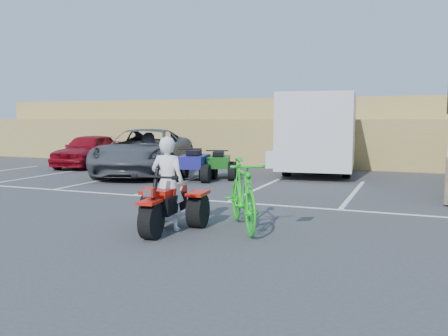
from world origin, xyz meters
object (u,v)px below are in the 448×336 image
at_px(red_car, 89,150).
at_px(quad_atv_blue, 194,180).
at_px(rider, 168,183).
at_px(grey_pickup, 145,152).
at_px(cargo_trailer, 321,131).
at_px(red_trike_atv, 165,231).
at_px(green_dirt_bike, 243,194).
at_px(quad_atv_green, 218,178).

bearing_deg(red_car, quad_atv_blue, -30.35).
height_order(rider, quad_atv_blue, rider).
bearing_deg(quad_atv_blue, rider, -80.32).
relative_size(grey_pickup, cargo_trailer, 0.93).
distance_m(red_trike_atv, grey_pickup, 9.19).
relative_size(red_trike_atv, green_dirt_bike, 0.77).
xyz_separation_m(grey_pickup, quad_atv_blue, (2.47, -0.97, -0.83)).
bearing_deg(rider, green_dirt_bike, -160.91).
relative_size(red_car, quad_atv_blue, 2.39).
bearing_deg(red_car, rider, -54.61).
height_order(red_trike_atv, red_car, red_car).
distance_m(cargo_trailer, quad_atv_blue, 5.47).
distance_m(grey_pickup, quad_atv_green, 3.15).
relative_size(red_car, cargo_trailer, 0.64).
xyz_separation_m(rider, quad_atv_blue, (-2.57, 6.51, -0.86)).
bearing_deg(quad_atv_blue, red_car, 146.55).
bearing_deg(red_car, grey_pickup, -30.41).
distance_m(quad_atv_blue, quad_atv_green, 0.93).
relative_size(grey_pickup, quad_atv_blue, 3.47).
relative_size(cargo_trailer, quad_atv_green, 4.10).
bearing_deg(green_dirt_bike, cargo_trailer, 61.37).
bearing_deg(rider, cargo_trailer, -100.35).
xyz_separation_m(grey_pickup, cargo_trailer, (5.88, 3.01, 0.74)).
bearing_deg(quad_atv_green, grey_pickup, 157.35).
xyz_separation_m(red_trike_atv, red_car, (-8.68, 9.06, 0.70)).
bearing_deg(rider, quad_atv_blue, -74.17).
distance_m(rider, cargo_trailer, 10.54).
bearing_deg(quad_atv_green, green_dirt_bike, -82.14).
bearing_deg(quad_atv_green, quad_atv_blue, -146.03).
height_order(red_trike_atv, quad_atv_green, red_trike_atv).
relative_size(red_trike_atv, quad_atv_green, 1.06).
distance_m(red_trike_atv, quad_atv_blue, 7.14).
relative_size(red_car, quad_atv_green, 2.62).
relative_size(green_dirt_bike, quad_atv_green, 1.38).
distance_m(red_trike_atv, quad_atv_green, 7.66).
xyz_separation_m(rider, grey_pickup, (-5.04, 7.48, -0.03)).
bearing_deg(green_dirt_bike, quad_atv_green, 85.07).
distance_m(rider, quad_atv_blue, 7.05).
distance_m(green_dirt_bike, quad_atv_blue, 7.09).
bearing_deg(red_car, cargo_trailer, 0.59).
distance_m(rider, quad_atv_green, 7.56).
xyz_separation_m(cargo_trailer, quad_atv_green, (-2.85, -3.25, -1.57)).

